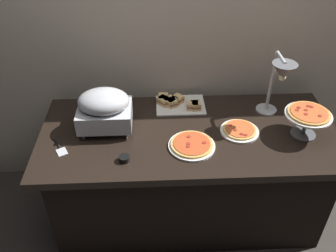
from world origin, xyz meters
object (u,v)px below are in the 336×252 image
at_px(pizza_plate_front, 192,145).
at_px(sandwich_platter, 177,103).
at_px(pizza_plate_center, 240,130).
at_px(pizza_plate_raised_stand, 308,116).
at_px(chafing_dish, 104,108).
at_px(heat_lamp, 281,76).
at_px(serving_spatula, 60,148).
at_px(sauce_cup_near, 124,158).

relative_size(pizza_plate_front, sandwich_platter, 0.84).
relative_size(pizza_plate_front, pizza_plate_center, 1.16).
relative_size(pizza_plate_front, pizza_plate_raised_stand, 1.01).
xyz_separation_m(chafing_dish, heat_lamp, (1.08, 0.02, 0.19)).
xyz_separation_m(chafing_dish, serving_spatula, (-0.26, -0.19, -0.15)).
relative_size(chafing_dish, pizza_plate_raised_stand, 1.18).
distance_m(sandwich_platter, sauce_cup_near, 0.65).
distance_m(pizza_plate_center, serving_spatula, 1.12).
bearing_deg(sandwich_platter, serving_spatula, -150.06).
relative_size(pizza_plate_front, serving_spatula, 1.71).
distance_m(sandwich_platter, serving_spatula, 0.85).
height_order(pizza_plate_center, pizza_plate_raised_stand, pizza_plate_raised_stand).
xyz_separation_m(sauce_cup_near, serving_spatula, (-0.39, 0.13, -0.01)).
bearing_deg(chafing_dish, sauce_cup_near, -67.86).
bearing_deg(pizza_plate_center, sandwich_platter, 140.12).
xyz_separation_m(sandwich_platter, sauce_cup_near, (-0.34, -0.55, -0.01)).
xyz_separation_m(pizza_plate_front, sauce_cup_near, (-0.40, -0.11, 0.00)).
bearing_deg(sauce_cup_near, chafing_dish, 112.14).
relative_size(chafing_dish, serving_spatula, 2.00).
bearing_deg(chafing_dish, pizza_plate_center, -5.45).
distance_m(pizza_plate_raised_stand, sauce_cup_near, 1.14).
distance_m(heat_lamp, sandwich_platter, 0.72).
bearing_deg(pizza_plate_front, sauce_cup_near, -165.17).
bearing_deg(chafing_dish, heat_lamp, 1.28).
relative_size(heat_lamp, sauce_cup_near, 7.01).
distance_m(chafing_dish, heat_lamp, 1.10).
bearing_deg(pizza_plate_front, chafing_dish, 158.57).
bearing_deg(serving_spatula, sauce_cup_near, -17.91).
bearing_deg(sauce_cup_near, heat_lamp, 19.71).
height_order(pizza_plate_front, pizza_plate_center, same).
bearing_deg(heat_lamp, chafing_dish, -178.72).
height_order(chafing_dish, sandwich_platter, chafing_dish).
xyz_separation_m(chafing_dish, pizza_plate_center, (0.85, -0.08, -0.14)).
bearing_deg(heat_lamp, pizza_plate_raised_stand, -42.18).
bearing_deg(heat_lamp, sauce_cup_near, -160.29).
distance_m(pizza_plate_center, sandwich_platter, 0.49).
distance_m(pizza_plate_center, sauce_cup_near, 0.75).
relative_size(chafing_dish, sauce_cup_near, 5.23).
height_order(chafing_dish, serving_spatula, chafing_dish).
xyz_separation_m(sandwich_platter, serving_spatula, (-0.73, -0.42, -0.02)).
distance_m(pizza_plate_center, pizza_plate_raised_stand, 0.42).
relative_size(pizza_plate_front, sauce_cup_near, 4.47).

